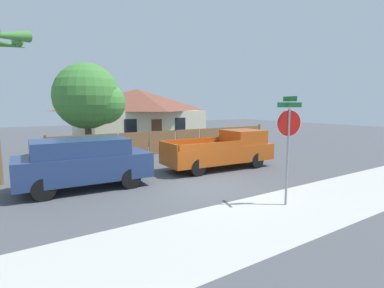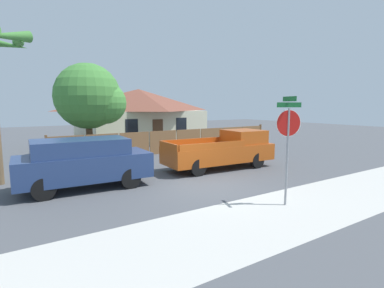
% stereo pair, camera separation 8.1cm
% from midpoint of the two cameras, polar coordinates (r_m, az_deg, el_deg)
% --- Properties ---
extents(ground_plane, '(80.00, 80.00, 0.00)m').
position_cam_midpoint_polar(ground_plane, '(11.78, 2.71, -8.01)').
color(ground_plane, '#4C4F54').
extents(sidewalk_strip, '(36.00, 3.20, 0.01)m').
position_cam_midpoint_polar(sidewalk_strip, '(9.25, 16.22, -12.67)').
color(sidewalk_strip, beige).
rests_on(sidewalk_strip, ground).
extents(wooden_fence, '(15.86, 0.12, 1.58)m').
position_cam_midpoint_polar(wooden_fence, '(20.00, -2.89, 0.56)').
color(wooden_fence, brown).
rests_on(wooden_fence, ground).
extents(house, '(10.58, 8.01, 4.54)m').
position_cam_midpoint_polar(house, '(27.46, -9.98, 5.71)').
color(house, beige).
rests_on(house, ground).
extents(oak_tree, '(4.19, 3.99, 5.66)m').
position_cam_midpoint_polar(oak_tree, '(19.49, -18.50, 8.33)').
color(oak_tree, brown).
rests_on(oak_tree, ground).
extents(red_suv, '(4.89, 2.29, 1.88)m').
position_cam_midpoint_polar(red_suv, '(11.97, -19.73, -3.17)').
color(red_suv, navy).
rests_on(red_suv, ground).
extents(orange_pickup, '(5.68, 2.29, 1.86)m').
position_cam_midpoint_polar(orange_pickup, '(14.99, 6.15, -1.17)').
color(orange_pickup, '#B74C14').
rests_on(orange_pickup, ground).
extents(stop_sign, '(0.79, 0.70, 3.40)m').
position_cam_midpoint_polar(stop_sign, '(9.64, 18.07, 2.15)').
color(stop_sign, gray).
rests_on(stop_sign, ground).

